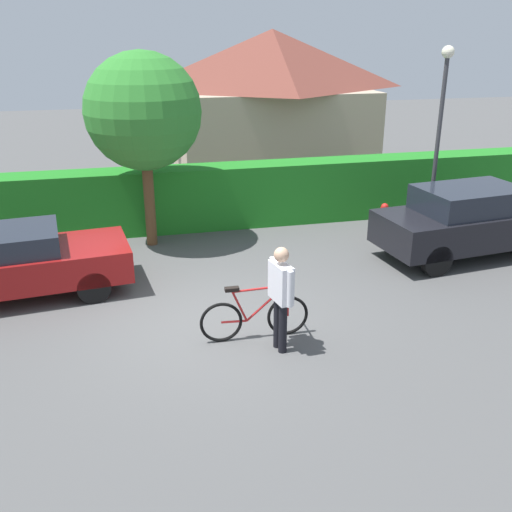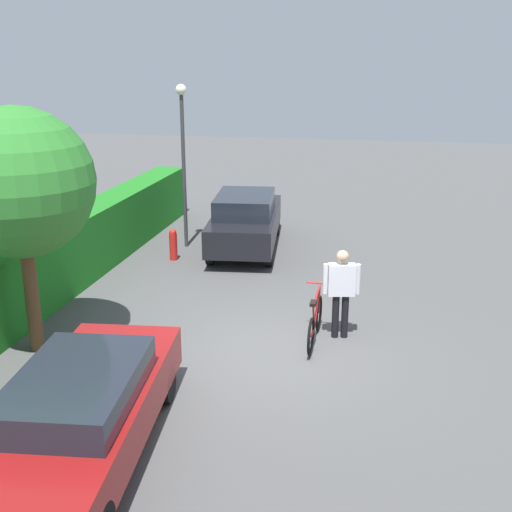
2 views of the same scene
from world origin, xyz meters
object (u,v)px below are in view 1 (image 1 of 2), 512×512
(parked_car_far, at_px, (474,220))
(person_rider, at_px, (281,291))
(street_lamp, at_px, (441,116))
(bicycle, at_px, (255,316))
(tree_kerbside, at_px, (143,112))
(fire_hydrant, at_px, (384,219))

(parked_car_far, bearing_deg, person_rider, -150.46)
(person_rider, xyz_separation_m, street_lamp, (5.07, 4.58, 1.79))
(person_rider, height_order, street_lamp, street_lamp)
(parked_car_far, bearing_deg, street_lamp, 93.25)
(parked_car_far, distance_m, person_rider, 5.94)
(parked_car_far, relative_size, person_rider, 2.67)
(person_rider, bearing_deg, bicycle, 124.67)
(tree_kerbside, distance_m, fire_hydrant, 6.06)
(street_lamp, distance_m, tree_kerbside, 6.70)
(street_lamp, bearing_deg, parked_car_far, -86.75)
(parked_car_far, height_order, fire_hydrant, parked_car_far)
(bicycle, relative_size, street_lamp, 0.41)
(fire_hydrant, bearing_deg, tree_kerbside, 172.54)
(fire_hydrant, bearing_deg, person_rider, -130.32)
(person_rider, bearing_deg, tree_kerbside, 106.97)
(person_rider, distance_m, street_lamp, 7.06)
(person_rider, height_order, tree_kerbside, tree_kerbside)
(bicycle, bearing_deg, tree_kerbside, 105.15)
(person_rider, xyz_separation_m, fire_hydrant, (3.84, 4.53, -0.58))
(bicycle, bearing_deg, fire_hydrant, 44.73)
(parked_car_far, bearing_deg, fire_hydrant, 129.55)
(parked_car_far, distance_m, fire_hydrant, 2.11)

